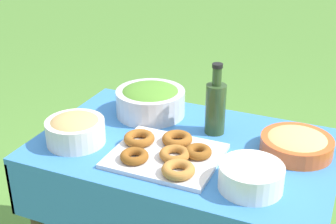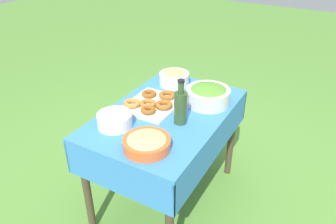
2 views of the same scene
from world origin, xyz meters
TOP-DOWN VIEW (x-y plane):
  - picnic_table at (0.00, 0.00)m, footprint 1.12×0.72m
  - salad_bowl at (-0.23, 0.19)m, footprint 0.29×0.29m
  - pasta_bowl at (0.40, 0.10)m, footprint 0.26×0.26m
  - donut_platter at (-0.02, -0.12)m, footprint 0.39×0.33m
  - plate_stack at (0.30, -0.19)m, footprint 0.21×0.21m
  - olive_oil_bottle at (0.07, 0.14)m, footprint 0.08×0.08m
  - bread_bowl at (-0.39, -0.15)m, footprint 0.22×0.22m

SIDE VIEW (x-z plane):
  - picnic_table at x=0.00m, z-range 0.26..1.02m
  - donut_platter at x=-0.02m, z-range 0.75..0.80m
  - pasta_bowl at x=0.40m, z-range 0.76..0.84m
  - plate_stack at x=0.30m, z-range 0.76..0.84m
  - bread_bowl at x=-0.39m, z-range 0.76..0.87m
  - salad_bowl at x=-0.23m, z-range 0.76..0.89m
  - olive_oil_bottle at x=0.07m, z-range 0.73..1.02m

